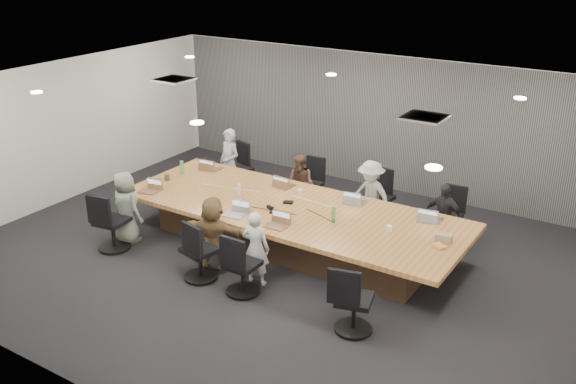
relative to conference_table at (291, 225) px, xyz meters
The scene contains 40 objects.
floor 0.64m from the conference_table, 90.00° to the right, with size 10.00×8.00×0.00m, color black.
ceiling 2.45m from the conference_table, 90.00° to the right, with size 10.00×8.00×0.00m, color white.
wall_back 3.64m from the conference_table, 90.00° to the left, with size 10.00×2.80×0.00m, color beige.
wall_front 4.61m from the conference_table, 90.00° to the right, with size 10.00×2.80×0.00m, color beige.
wall_left 5.12m from the conference_table, behind, with size 8.00×2.80×0.00m, color beige.
curtain 3.56m from the conference_table, 90.00° to the left, with size 9.80×0.04×2.80m, color #5D5D5D.
conference_table is the anchor object (origin of this frame).
chair_0 2.89m from the conference_table, 143.94° to the left, with size 0.51×0.51×0.76m, color black, non-canonical shape.
chair_1 1.81m from the conference_table, 110.45° to the left, with size 0.51×0.51×0.75m, color black, non-canonical shape.
chair_2 1.89m from the conference_table, 63.87° to the left, with size 0.56×0.56×0.83m, color black, non-canonical shape.
chair_3 2.77m from the conference_table, 37.80° to the left, with size 0.49×0.49×0.73m, color black, non-canonical shape.
chair_4 3.04m from the conference_table, 146.04° to the right, with size 0.58×0.58×0.86m, color black, non-canonical shape.
chair_5 1.80m from the conference_table, 109.58° to the right, with size 0.56×0.56×0.83m, color black, non-canonical shape.
chair_6 1.71m from the conference_table, 82.87° to the right, with size 0.54×0.54×0.80m, color black, non-canonical shape.
chair_7 2.68m from the conference_table, 39.40° to the right, with size 0.55×0.55×0.82m, color black, non-canonical shape.
person_0 2.71m from the conference_table, 149.96° to the left, with size 0.51×0.34×1.40m, color #A7AEC2.
laptop_0 2.49m from the conference_table, 161.08° to the left, with size 0.36×0.25×0.02m, color #8C6647.
person_1 1.50m from the conference_table, 115.15° to the left, with size 0.56×0.44×1.15m, color #4F352A.
laptop_1 1.08m from the conference_table, 128.39° to the left, with size 0.36×0.24×0.02m, color #8C6647.
person_2 1.61m from the conference_table, 58.30° to the left, with size 0.85×0.49×1.32m, color #9FA89D.
laptop_2 1.21m from the conference_table, 43.81° to the left, with size 0.33×0.23×0.02m, color #B2B2B7.
person_3 2.58m from the conference_table, 31.64° to the left, with size 0.69×0.29×1.17m, color black.
laptop_3 2.36m from the conference_table, 20.06° to the left, with size 0.34×0.24×0.02m, color #B2B2B7.
person_4 2.87m from the conference_table, 151.86° to the right, with size 0.63×0.41×1.29m, color gray.
laptop_4 2.67m from the conference_table, 162.41° to the right, with size 0.32×0.22×0.02m, color #8C6647.
person_5 1.50m from the conference_table, 114.12° to the right, with size 1.16×0.37×1.26m, color brown.
laptop_5 1.06m from the conference_table, 127.08° to the right, with size 0.34×0.24×0.02m, color #B2B2B7.
person_6 1.38m from the conference_table, 81.05° to the right, with size 0.44×0.29×1.20m, color silver.
laptop_6 0.90m from the conference_table, 75.12° to the right, with size 0.35×0.24×0.02m, color #8C6647.
bottle_green_left 2.70m from the conference_table, behind, with size 0.07×0.07×0.26m, color #4C9152.
bottle_green_right 0.99m from the conference_table, ahead, with size 0.07×0.07×0.24m, color #4C9152.
bottle_clear 1.15m from the conference_table, behind, with size 0.06×0.06×0.21m, color silver.
cup_white_far 0.69m from the conference_table, 105.81° to the left, with size 0.09×0.09×0.11m, color white.
cup_white_near 1.84m from the conference_table, ahead, with size 0.09×0.09×0.11m, color white.
mug_brown 2.68m from the conference_table, behind, with size 0.10×0.10×0.12m, color brown.
mic_left 0.52m from the conference_table, 106.47° to the right, with size 0.14×0.09×0.03m, color black.
mic_right 0.40m from the conference_table, 138.49° to the left, with size 0.16×0.11×0.03m, color black.
stapler 0.52m from the conference_table, 132.86° to the right, with size 0.16×0.04×0.06m, color black.
canvas_bag 2.67m from the conference_table, ahead, with size 0.24×0.15×0.13m, color gray.
snack_packet 2.68m from the conference_table, ahead, with size 0.19×0.13×0.04m, color gold.
Camera 1 is at (5.29, -7.94, 5.04)m, focal length 40.00 mm.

